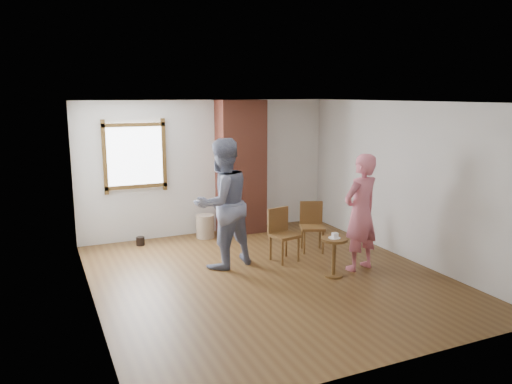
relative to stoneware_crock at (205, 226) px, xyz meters
The scene contains 12 objects.
ground 2.42m from the stoneware_crock, 85.47° to the right, with size 5.50×5.50×0.00m, color brown.
room_shell 2.40m from the stoneware_crock, 85.73° to the right, with size 5.04×5.52×2.62m.
brick_chimney 1.34m from the stoneware_crock, ahead, with size 0.90×0.50×2.60m, color brown.
stoneware_crock is the anchor object (origin of this frame).
dark_pot 1.25m from the stoneware_crock, behind, with size 0.15×0.15×0.15m, color black.
dining_chair_left 1.94m from the stoneware_crock, 67.16° to the right, with size 0.47×0.47×0.87m.
dining_chair_right 2.12m from the stoneware_crock, 45.83° to the right, with size 0.52×0.52×0.86m.
side_table 2.99m from the stoneware_crock, 68.20° to the right, with size 0.40×0.40×0.60m.
cake_plate 3.01m from the stoneware_crock, 68.20° to the right, with size 0.18×0.18×0.01m, color white.
cake_slice 3.02m from the stoneware_crock, 68.02° to the right, with size 0.08×0.07×0.06m, color white.
man 1.86m from the stoneware_crock, 98.64° to the right, with size 1.00×0.78×2.05m, color #15183A.
person_pink 3.20m from the stoneware_crock, 58.07° to the right, with size 0.67×0.44×1.83m, color #DB6D80.
Camera 1 is at (-3.07, -6.43, 2.72)m, focal length 35.00 mm.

